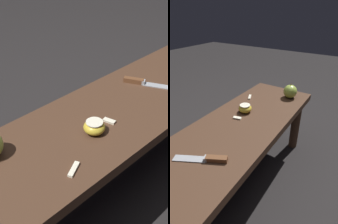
# 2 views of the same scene
# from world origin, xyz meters

# --- Properties ---
(ground_plane) EXTENTS (8.00, 8.00, 0.00)m
(ground_plane) POSITION_xyz_m (0.00, 0.00, 0.00)
(ground_plane) COLOR black
(wooden_bench) EXTENTS (1.27, 0.40, 0.44)m
(wooden_bench) POSITION_xyz_m (0.00, 0.00, 0.37)
(wooden_bench) COLOR #472D1E
(wooden_bench) RESTS_ON ground_plane
(knife) EXTENTS (0.12, 0.20, 0.02)m
(knife) POSITION_xyz_m (-0.17, -0.05, 0.44)
(knife) COLOR #9EA0A5
(knife) RESTS_ON wooden_bench
(apple_whole) EXTENTS (0.09, 0.09, 0.10)m
(apple_whole) POSITION_xyz_m (0.51, -0.10, 0.48)
(apple_whole) COLOR #9EB747
(apple_whole) RESTS_ON wooden_bench
(apple_cut) EXTENTS (0.07, 0.07, 0.04)m
(apple_cut) POSITION_xyz_m (0.20, 0.04, 0.46)
(apple_cut) COLOR gold
(apple_cut) RESTS_ON wooden_bench
(apple_slice_near_knife) EXTENTS (0.06, 0.04, 0.01)m
(apple_slice_near_knife) POSITION_xyz_m (0.37, 0.12, 0.44)
(apple_slice_near_knife) COLOR silver
(apple_slice_near_knife) RESTS_ON wooden_bench
(apple_slice_center) EXTENTS (0.03, 0.05, 0.01)m
(apple_slice_center) POSITION_xyz_m (0.12, 0.04, 0.44)
(apple_slice_center) COLOR silver
(apple_slice_center) RESTS_ON wooden_bench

